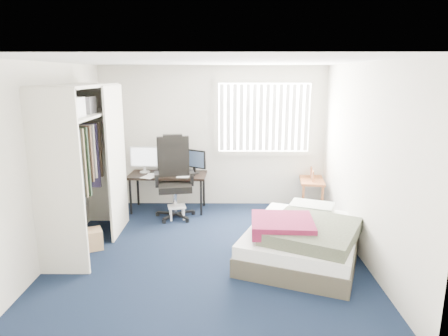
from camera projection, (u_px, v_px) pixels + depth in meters
name	position (u px, v px, depth m)	size (l,w,h in m)	color
ground	(208.00, 252.00, 5.40)	(4.20, 4.20, 0.00)	black
room_shell	(207.00, 142.00, 5.05)	(4.20, 4.20, 4.20)	silver
window_assembly	(264.00, 118.00, 7.01)	(1.72, 0.09, 1.32)	white
closet	(84.00, 150.00, 5.36)	(0.64, 1.84, 2.22)	beige
desk	(168.00, 171.00, 6.95)	(1.38, 0.67, 1.12)	black
office_chair	(174.00, 186.00, 6.68)	(0.75, 0.75, 1.37)	black
footstool	(177.00, 209.00, 6.59)	(0.33, 0.28, 0.23)	white
nightstand	(311.00, 182.00, 7.07)	(0.49, 0.84, 0.73)	brown
bed	(303.00, 239.00, 5.19)	(1.93, 2.19, 0.61)	#3F392D
pine_box	(89.00, 240.00, 5.47)	(0.36, 0.27, 0.27)	tan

